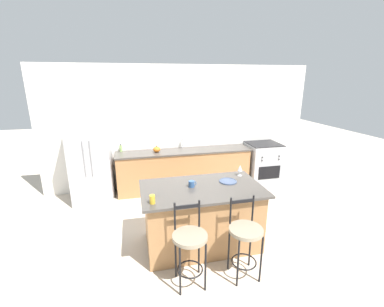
{
  "coord_description": "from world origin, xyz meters",
  "views": [
    {
      "loc": [
        -1.07,
        -4.96,
        2.41
      ],
      "look_at": [
        -0.06,
        -0.69,
        1.12
      ],
      "focal_mm": 24.0,
      "sensor_mm": 36.0,
      "label": 1
    }
  ],
  "objects_px": {
    "dinner_plate": "(228,181)",
    "soap_bottle": "(121,148)",
    "bar_stool_near": "(190,244)",
    "oven_range": "(262,163)",
    "pumpkin_decoration": "(157,149)",
    "tumbler_cup": "(152,199)",
    "coffee_mug": "(192,184)",
    "wine_glass": "(240,168)",
    "bar_stool_far": "(245,237)",
    "refrigerator": "(91,157)"
  },
  "relations": [
    {
      "from": "dinner_plate",
      "to": "soap_bottle",
      "type": "relative_size",
      "value": 1.57
    },
    {
      "from": "bar_stool_near",
      "to": "oven_range",
      "type": "bearing_deg",
      "value": 48.84
    },
    {
      "from": "oven_range",
      "to": "bar_stool_near",
      "type": "height_order",
      "value": "bar_stool_near"
    },
    {
      "from": "pumpkin_decoration",
      "to": "soap_bottle",
      "type": "relative_size",
      "value": 0.89
    },
    {
      "from": "tumbler_cup",
      "to": "coffee_mug",
      "type": "bearing_deg",
      "value": 33.03
    },
    {
      "from": "oven_range",
      "to": "tumbler_cup",
      "type": "distance_m",
      "value": 3.66
    },
    {
      "from": "bar_stool_near",
      "to": "soap_bottle",
      "type": "distance_m",
      "value": 3.14
    },
    {
      "from": "dinner_plate",
      "to": "pumpkin_decoration",
      "type": "relative_size",
      "value": 1.76
    },
    {
      "from": "wine_glass",
      "to": "coffee_mug",
      "type": "height_order",
      "value": "wine_glass"
    },
    {
      "from": "dinner_plate",
      "to": "pumpkin_decoration",
      "type": "distance_m",
      "value": 2.12
    },
    {
      "from": "bar_stool_far",
      "to": "pumpkin_decoration",
      "type": "height_order",
      "value": "pumpkin_decoration"
    },
    {
      "from": "bar_stool_near",
      "to": "refrigerator",
      "type": "bearing_deg",
      "value": 117.59
    },
    {
      "from": "pumpkin_decoration",
      "to": "dinner_plate",
      "type": "bearing_deg",
      "value": -65.68
    },
    {
      "from": "bar_stool_far",
      "to": "soap_bottle",
      "type": "height_order",
      "value": "soap_bottle"
    },
    {
      "from": "bar_stool_near",
      "to": "tumbler_cup",
      "type": "height_order",
      "value": "tumbler_cup"
    },
    {
      "from": "oven_range",
      "to": "wine_glass",
      "type": "xyz_separation_m",
      "value": [
        -1.34,
        -1.7,
        0.56
      ]
    },
    {
      "from": "bar_stool_near",
      "to": "tumbler_cup",
      "type": "xyz_separation_m",
      "value": [
        -0.38,
        0.4,
        0.42
      ]
    },
    {
      "from": "dinner_plate",
      "to": "tumbler_cup",
      "type": "bearing_deg",
      "value": -159.26
    },
    {
      "from": "pumpkin_decoration",
      "to": "coffee_mug",
      "type": "bearing_deg",
      "value": -81.42
    },
    {
      "from": "bar_stool_far",
      "to": "coffee_mug",
      "type": "distance_m",
      "value": 1.02
    },
    {
      "from": "refrigerator",
      "to": "bar_stool_near",
      "type": "relative_size",
      "value": 1.75
    },
    {
      "from": "oven_range",
      "to": "soap_bottle",
      "type": "height_order",
      "value": "soap_bottle"
    },
    {
      "from": "dinner_plate",
      "to": "wine_glass",
      "type": "relative_size",
      "value": 1.53
    },
    {
      "from": "bar_stool_far",
      "to": "soap_bottle",
      "type": "relative_size",
      "value": 6.06
    },
    {
      "from": "bar_stool_near",
      "to": "dinner_plate",
      "type": "height_order",
      "value": "bar_stool_near"
    },
    {
      "from": "refrigerator",
      "to": "oven_range",
      "type": "xyz_separation_m",
      "value": [
        3.79,
        0.04,
        -0.42
      ]
    },
    {
      "from": "tumbler_cup",
      "to": "refrigerator",
      "type": "bearing_deg",
      "value": 114.01
    },
    {
      "from": "refrigerator",
      "to": "pumpkin_decoration",
      "type": "height_order",
      "value": "refrigerator"
    },
    {
      "from": "pumpkin_decoration",
      "to": "tumbler_cup",
      "type": "bearing_deg",
      "value": -96.97
    },
    {
      "from": "oven_range",
      "to": "bar_stool_far",
      "type": "xyz_separation_m",
      "value": [
        -1.7,
        -2.76,
        0.08
      ]
    },
    {
      "from": "tumbler_cup",
      "to": "dinner_plate",
      "type": "bearing_deg",
      "value": 20.74
    },
    {
      "from": "oven_range",
      "to": "coffee_mug",
      "type": "height_order",
      "value": "coffee_mug"
    },
    {
      "from": "bar_stool_far",
      "to": "bar_stool_near",
      "type": "bearing_deg",
      "value": 177.89
    },
    {
      "from": "refrigerator",
      "to": "oven_range",
      "type": "height_order",
      "value": "refrigerator"
    },
    {
      "from": "oven_range",
      "to": "tumbler_cup",
      "type": "relative_size",
      "value": 8.61
    },
    {
      "from": "refrigerator",
      "to": "soap_bottle",
      "type": "xyz_separation_m",
      "value": [
        0.57,
        0.3,
        0.07
      ]
    },
    {
      "from": "wine_glass",
      "to": "soap_bottle",
      "type": "distance_m",
      "value": 2.72
    },
    {
      "from": "bar_stool_far",
      "to": "soap_bottle",
      "type": "xyz_separation_m",
      "value": [
        -1.52,
        3.02,
        0.41
      ]
    },
    {
      "from": "oven_range",
      "to": "refrigerator",
      "type": "bearing_deg",
      "value": -179.4
    },
    {
      "from": "pumpkin_decoration",
      "to": "wine_glass",
      "type": "bearing_deg",
      "value": -56.54
    },
    {
      "from": "tumbler_cup",
      "to": "pumpkin_decoration",
      "type": "height_order",
      "value": "pumpkin_decoration"
    },
    {
      "from": "dinner_plate",
      "to": "soap_bottle",
      "type": "xyz_separation_m",
      "value": [
        -1.61,
        2.16,
        0.04
      ]
    },
    {
      "from": "bar_stool_near",
      "to": "soap_bottle",
      "type": "xyz_separation_m",
      "value": [
        -0.84,
        2.99,
        0.41
      ]
    },
    {
      "from": "wine_glass",
      "to": "tumbler_cup",
      "type": "relative_size",
      "value": 1.57
    },
    {
      "from": "bar_stool_far",
      "to": "soap_bottle",
      "type": "distance_m",
      "value": 3.41
    },
    {
      "from": "coffee_mug",
      "to": "pumpkin_decoration",
      "type": "xyz_separation_m",
      "value": [
        -0.3,
        1.99,
        -0.01
      ]
    },
    {
      "from": "soap_bottle",
      "to": "wine_glass",
      "type": "bearing_deg",
      "value": -46.07
    },
    {
      "from": "bar_stool_near",
      "to": "bar_stool_far",
      "type": "bearing_deg",
      "value": -2.11
    },
    {
      "from": "dinner_plate",
      "to": "coffee_mug",
      "type": "bearing_deg",
      "value": -174.32
    },
    {
      "from": "bar_stool_near",
      "to": "soap_bottle",
      "type": "bearing_deg",
      "value": 105.62
    }
  ]
}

